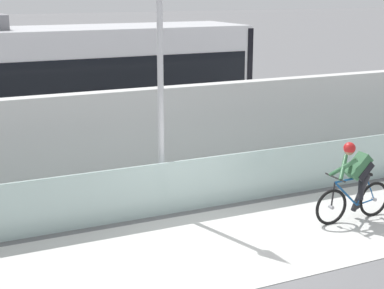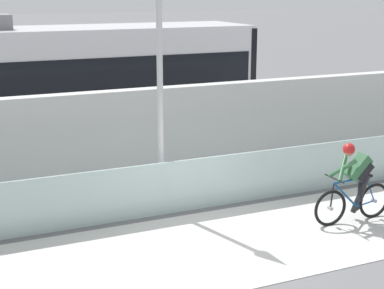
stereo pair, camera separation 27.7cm
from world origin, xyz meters
name	(u,v)px [view 1 (the left image)]	position (x,y,z in m)	size (l,w,h in m)	color
ground_plane	(235,244)	(0.00, 0.00, 0.00)	(200.00, 200.00, 0.00)	slate
bike_path_deck	(235,243)	(0.00, 0.00, 0.01)	(32.00, 3.20, 0.01)	silver
glass_parapet	(192,185)	(0.00, 1.85, 0.54)	(32.00, 0.05, 1.09)	#ADC6C1
concrete_barrier_wall	(158,137)	(0.00, 3.65, 1.14)	(32.00, 0.36, 2.28)	silver
tram_rail_near	(125,158)	(0.00, 6.13, 0.00)	(32.00, 0.08, 0.01)	#595654
tram_rail_far	(109,145)	(0.00, 7.57, 0.00)	(32.00, 0.08, 0.01)	#595654
tram	(42,89)	(-1.94, 6.85, 1.89)	(11.06, 2.54, 3.81)	silver
cyclist_on_bike	(355,182)	(2.63, 0.00, 0.78)	(1.77, 0.58, 1.61)	black
lamp_post_antenna	(160,49)	(-0.53, 2.15, 3.29)	(0.28, 0.28, 5.20)	gray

